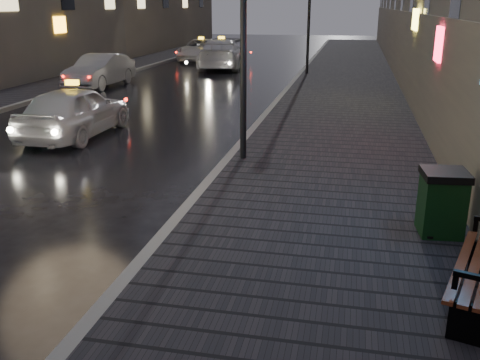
% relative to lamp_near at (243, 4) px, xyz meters
% --- Properties ---
extents(ground, '(120.00, 120.00, 0.00)m').
position_rel_lamp_near_xyz_m(ground, '(-1.85, -6.00, -3.49)').
color(ground, black).
rests_on(ground, ground).
extents(sidewalk, '(4.60, 58.00, 0.15)m').
position_rel_lamp_near_xyz_m(sidewalk, '(2.05, 15.00, -3.41)').
color(sidewalk, black).
rests_on(sidewalk, ground).
extents(curb, '(0.20, 58.00, 0.15)m').
position_rel_lamp_near_xyz_m(curb, '(-0.35, 15.00, -3.41)').
color(curb, slate).
rests_on(curb, ground).
extents(sidewalk_far, '(2.40, 58.00, 0.15)m').
position_rel_lamp_near_xyz_m(sidewalk_far, '(-10.55, 15.00, -3.41)').
color(sidewalk_far, black).
rests_on(sidewalk_far, ground).
extents(curb_far, '(0.20, 58.00, 0.15)m').
position_rel_lamp_near_xyz_m(curb_far, '(-9.25, 15.00, -3.41)').
color(curb_far, slate).
rests_on(curb_far, ground).
extents(lamp_near, '(0.36, 0.36, 5.28)m').
position_rel_lamp_near_xyz_m(lamp_near, '(0.00, 0.00, 0.00)').
color(lamp_near, black).
rests_on(lamp_near, sidewalk).
extents(lamp_far, '(0.36, 0.36, 5.28)m').
position_rel_lamp_near_xyz_m(lamp_far, '(0.00, 16.00, 0.00)').
color(lamp_far, black).
rests_on(lamp_far, sidewalk).
extents(trash_bin, '(0.71, 0.71, 1.00)m').
position_rel_lamp_near_xyz_m(trash_bin, '(3.78, -3.51, -2.83)').
color(trash_bin, black).
rests_on(trash_bin, sidewalk).
extents(taxi_near, '(1.68, 4.16, 1.42)m').
position_rel_lamp_near_xyz_m(taxi_near, '(-5.05, 1.69, -2.78)').
color(taxi_near, silver).
rests_on(taxi_near, ground).
extents(car_left_mid, '(1.64, 4.30, 1.40)m').
position_rel_lamp_near_xyz_m(car_left_mid, '(-8.63, 10.56, -2.79)').
color(car_left_mid, '#95969D').
rests_on(car_left_mid, ground).
extents(taxi_mid, '(3.04, 5.93, 1.65)m').
position_rel_lamp_near_xyz_m(taxi_mid, '(-5.02, 18.36, -2.67)').
color(taxi_mid, silver).
rests_on(taxi_mid, ground).
extents(taxi_far, '(2.34, 4.91, 1.35)m').
position_rel_lamp_near_xyz_m(taxi_far, '(-7.44, 22.68, -2.81)').
color(taxi_far, silver).
rests_on(taxi_far, ground).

